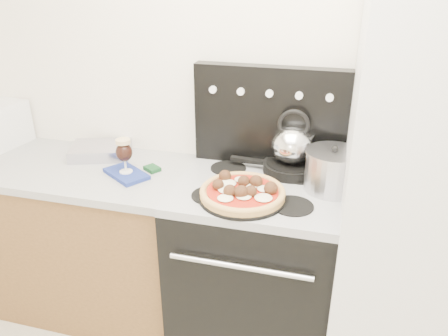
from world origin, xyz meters
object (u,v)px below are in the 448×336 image
(fridge, at_px, (421,202))
(pizza_pan, at_px, (242,197))
(tea_kettle, at_px, (293,141))
(stove_body, at_px, (255,269))
(skillet, at_px, (291,167))
(pizza, at_px, (243,191))
(base_cabinet, at_px, (68,237))
(oven_mitt, at_px, (126,174))
(beer_glass, at_px, (124,156))
(stock_pot, at_px, (332,171))

(fridge, distance_m, pizza_pan, 0.75)
(pizza_pan, bearing_deg, tea_kettle, 62.66)
(stove_body, bearing_deg, skillet, 56.30)
(tea_kettle, bearing_deg, stove_body, -142.28)
(fridge, height_order, tea_kettle, fridge)
(pizza, bearing_deg, base_cabinet, 171.34)
(pizza_pan, xyz_separation_m, pizza, (-0.00, 0.00, 0.03))
(oven_mitt, xyz_separation_m, pizza, (0.62, -0.12, 0.05))
(stove_body, distance_m, beer_glass, 0.87)
(skillet, height_order, stock_pot, stock_pot)
(stove_body, bearing_deg, stock_pot, 9.52)
(tea_kettle, bearing_deg, base_cabinet, 169.14)
(skillet, bearing_deg, fridge, -20.82)
(base_cabinet, bearing_deg, fridge, -1.59)
(base_cabinet, height_order, tea_kettle, tea_kettle)
(fridge, xyz_separation_m, stock_pot, (-0.37, 0.08, 0.06))
(beer_glass, relative_size, stock_pot, 0.72)
(pizza_pan, relative_size, stock_pot, 1.58)
(fridge, distance_m, tea_kettle, 0.63)
(base_cabinet, height_order, skillet, skillet)
(stock_pot, bearing_deg, tea_kettle, 145.58)
(fridge, bearing_deg, oven_mitt, 179.81)
(fridge, relative_size, beer_glass, 10.75)
(base_cabinet, xyz_separation_m, fridge, (1.80, -0.05, 0.52))
(skillet, relative_size, stock_pot, 1.11)
(oven_mitt, bearing_deg, stock_pot, 4.37)
(oven_mitt, xyz_separation_m, pizza_pan, (0.62, -0.12, 0.02))
(oven_mitt, xyz_separation_m, beer_glass, (0.00, 0.00, 0.10))
(pizza_pan, bearing_deg, beer_glass, 169.35)
(pizza, height_order, skillet, pizza)
(pizza_pan, xyz_separation_m, tea_kettle, (0.17, 0.33, 0.16))
(oven_mitt, relative_size, pizza, 0.63)
(stove_body, distance_m, oven_mitt, 0.81)
(skillet, height_order, tea_kettle, tea_kettle)
(tea_kettle, bearing_deg, pizza, -135.92)
(beer_glass, xyz_separation_m, stock_pot, (0.99, 0.08, 0.00))
(stove_body, relative_size, pizza_pan, 2.27)
(base_cabinet, xyz_separation_m, tea_kettle, (1.23, 0.17, 0.65))
(base_cabinet, distance_m, beer_glass, 0.73)
(fridge, height_order, oven_mitt, fridge)
(beer_glass, height_order, skillet, beer_glass)
(pizza_pan, bearing_deg, stock_pot, 27.39)
(oven_mitt, xyz_separation_m, skillet, (0.79, 0.21, 0.03))
(skillet, xyz_separation_m, tea_kettle, (0.00, 0.00, 0.14))
(skillet, distance_m, tea_kettle, 0.14)
(base_cabinet, xyz_separation_m, oven_mitt, (0.44, -0.05, 0.48))
(stock_pot, bearing_deg, pizza, -152.61)
(oven_mitt, height_order, pizza, pizza)
(stove_body, distance_m, fridge, 0.87)
(stove_body, bearing_deg, pizza, -107.03)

